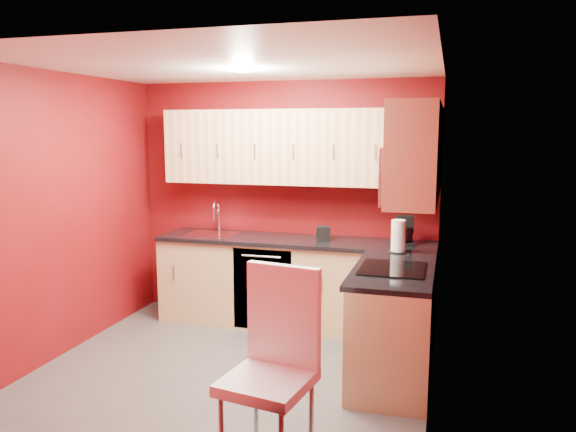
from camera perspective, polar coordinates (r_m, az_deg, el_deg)
The scene contains 21 objects.
floor at distance 4.91m, azimuth -5.56°, elevation -15.28°, with size 3.20×3.20×0.00m, color #4A4845.
ceiling at distance 4.52m, azimuth -6.05°, elevation 15.09°, with size 3.20×3.20×0.00m, color white.
wall_back at distance 5.95m, azimuth -0.40°, elevation 1.54°, with size 3.20×3.20×0.00m, color maroon.
wall_front at distance 3.24m, azimuth -15.79°, elevation -4.94°, with size 3.20×3.20×0.00m, color maroon.
wall_left at distance 5.36m, azimuth -21.88°, elevation 0.09°, with size 3.00×3.00×0.00m, color maroon.
wall_right at distance 4.23m, azimuth 14.76°, elevation -1.73°, with size 3.00×3.00×0.00m, color maroon.
base_cabinets_back at distance 5.78m, azimuth 0.67°, elevation -6.94°, with size 2.80×0.60×0.87m, color tan.
base_cabinets_right at distance 4.70m, azimuth 10.73°, elevation -10.85°, with size 0.60×1.30×0.87m, color tan.
countertop_back at distance 5.66m, azimuth 0.64°, elevation -2.54°, with size 2.80×0.63×0.04m, color black.
countertop_right at distance 4.55m, azimuth 10.68°, elevation -5.49°, with size 0.63×1.27×0.04m, color black.
upper_cabinets_back at distance 5.69m, azimuth 1.04°, elevation 7.01°, with size 2.80×0.35×0.75m, color #DCB87C.
upper_cabinets_right at distance 4.61m, azimuth 13.04°, elevation 7.16°, with size 0.35×1.55×0.75m.
microwave at distance 4.38m, azimuth 12.34°, elevation 4.13°, with size 0.42×0.76×0.42m.
cooktop at distance 4.51m, azimuth 10.59°, elevation -5.29°, with size 0.50×0.55×0.01m, color black.
sink at distance 5.96m, azimuth -7.67°, elevation -1.50°, with size 0.52×0.42×0.35m.
dishwasher_front at distance 5.58m, azimuth -2.63°, elevation -7.51°, with size 0.60×0.02×0.82m, color black.
downlight at distance 4.79m, azimuth -4.65°, elevation 14.56°, with size 0.20×0.20×0.01m, color white.
coffee_maker at distance 5.47m, azimuth 11.83°, elevation -1.45°, with size 0.16×0.22×0.27m, color black, non-canonical shape.
napkin_holder at distance 5.58m, azimuth 3.61°, elevation -1.77°, with size 0.13×0.13×0.14m, color black, non-canonical shape.
paper_towel at distance 5.11m, azimuth 11.14°, elevation -2.02°, with size 0.17×0.17×0.29m, color white, non-canonical shape.
dining_chair at distance 3.42m, azimuth -2.12°, elevation -15.48°, with size 0.48×0.50×1.19m, color white, non-canonical shape.
Camera 1 is at (1.69, -4.16, 2.00)m, focal length 35.00 mm.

